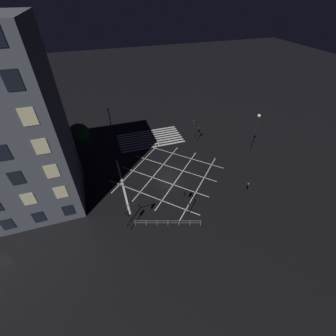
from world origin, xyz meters
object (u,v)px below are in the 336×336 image
object	(u,v)px
traffic_light_ne_cross	(128,216)
street_lamp_east	(256,126)
traffic_light_sw_main	(194,125)
traffic_light_se_cross	(107,147)
traffic_light_se_main	(109,139)
traffic_light_nw_main	(249,186)
traffic_light_ne_main	(132,210)
traffic_light_median_north	(186,198)
street_lamp_west	(111,123)
traffic_light_sw_cross	(198,130)
street_tree_near	(79,134)

from	to	relation	value
traffic_light_ne_cross	street_lamp_east	world-z (taller)	street_lamp_east
traffic_light_ne_cross	street_lamp_east	bearing A→B (deg)	-68.67
traffic_light_sw_main	traffic_light_se_cross	size ratio (longest dim) A/B	1.27
traffic_light_se_main	traffic_light_sw_main	xyz separation A→B (m)	(-16.78, 0.18, 0.15)
traffic_light_sw_main	traffic_light_se_cross	distance (m)	17.59
traffic_light_nw_main	traffic_light_ne_cross	distance (m)	17.29
traffic_light_ne_main	traffic_light_median_north	distance (m)	7.52
traffic_light_ne_main	traffic_light_se_cross	size ratio (longest dim) A/B	1.19
traffic_light_se_main	traffic_light_se_cross	bearing A→B (deg)	-111.28
traffic_light_ne_main	street_lamp_west	size ratio (longest dim) A/B	0.48
traffic_light_ne_cross	street_lamp_west	xyz separation A→B (m)	(-0.65, -18.45, 3.43)
traffic_light_sw_main	traffic_light_median_north	bearing A→B (deg)	63.71
traffic_light_nw_main	street_lamp_west	bearing A→B (deg)	-48.09
traffic_light_sw_main	traffic_light_median_north	distance (m)	19.15
traffic_light_ne_main	street_lamp_east	world-z (taller)	street_lamp_east
traffic_light_ne_main	traffic_light_se_main	bearing A→B (deg)	92.69
traffic_light_ne_cross	traffic_light_median_north	size ratio (longest dim) A/B	1.13
traffic_light_se_cross	street_lamp_west	xyz separation A→B (m)	(-1.50, -2.09, 3.51)
traffic_light_sw_cross	street_tree_near	distance (m)	22.47
traffic_light_se_main	street_lamp_east	world-z (taller)	street_lamp_east
traffic_light_ne_cross	traffic_light_sw_cross	bearing A→B (deg)	-45.03
traffic_light_se_cross	street_tree_near	bearing A→B (deg)	-131.24
traffic_light_se_main	traffic_light_sw_cross	xyz separation A→B (m)	(-17.25, 1.11, -0.60)
traffic_light_ne_main	traffic_light_ne_cross	distance (m)	0.94
traffic_light_sw_main	traffic_light_nw_main	size ratio (longest dim) A/B	1.19
traffic_light_se_cross	traffic_light_ne_cross	distance (m)	16.39
traffic_light_ne_cross	traffic_light_median_north	distance (m)	8.22
traffic_light_median_north	traffic_light_ne_main	bearing A→B (deg)	92.63
traffic_light_nw_main	traffic_light_median_north	distance (m)	9.18
street_lamp_east	traffic_light_ne_main	bearing A→B (deg)	20.82
traffic_light_sw_cross	street_tree_near	bearing A→B (deg)	-97.71
traffic_light_median_north	traffic_light_se_main	bearing A→B (deg)	25.60
street_lamp_west	street_tree_near	world-z (taller)	street_lamp_west
traffic_light_nw_main	traffic_light_sw_cross	bearing A→B (deg)	-89.37
street_tree_near	traffic_light_ne_cross	bearing A→B (deg)	104.27
traffic_light_nw_main	street_tree_near	bearing A→B (deg)	-42.02
traffic_light_nw_main	street_lamp_east	world-z (taller)	street_lamp_east
traffic_light_sw_cross	street_lamp_east	distance (m)	11.10
traffic_light_se_main	traffic_light_sw_main	size ratio (longest dim) A/B	0.95
traffic_light_ne_cross	street_tree_near	distance (m)	20.78
traffic_light_sw_main	traffic_light_median_north	xyz separation A→B (m)	(8.47, 17.16, -0.78)
street_lamp_east	street_tree_near	world-z (taller)	street_lamp_east
traffic_light_se_cross	street_tree_near	size ratio (longest dim) A/B	0.60
traffic_light_ne_main	traffic_light_median_north	xyz separation A→B (m)	(-7.48, -0.34, -0.67)
traffic_light_nw_main	street_tree_near	size ratio (longest dim) A/B	0.64
traffic_light_se_main	street_lamp_west	distance (m)	3.20
traffic_light_sw_cross	traffic_light_ne_main	bearing A→B (deg)	-44.72
street_tree_near	traffic_light_se_main	bearing A→B (deg)	159.10
street_lamp_west	street_tree_near	distance (m)	6.36
traffic_light_ne_cross	street_lamp_east	size ratio (longest dim) A/B	0.45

